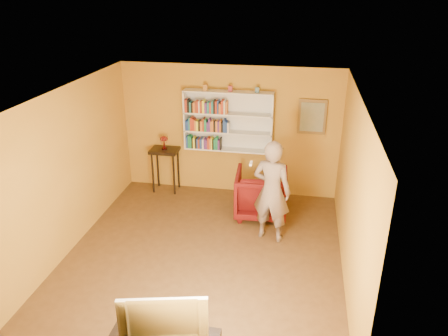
{
  "coord_description": "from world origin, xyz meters",
  "views": [
    {
      "loc": [
        1.43,
        -5.95,
        4.22
      ],
      "look_at": [
        0.21,
        0.75,
        1.27
      ],
      "focal_mm": 35.0,
      "sensor_mm": 36.0,
      "label": 1
    }
  ],
  "objects": [
    {
      "name": "books_row_middle",
      "position": [
        -0.42,
        2.3,
        1.51
      ],
      "size": [
        0.89,
        0.19,
        0.27
      ],
      "color": "#1F3E92",
      "rests_on": "bookshelf"
    },
    {
      "name": "books_row_upper",
      "position": [
        -0.42,
        2.3,
        1.89
      ],
      "size": [
        0.86,
        0.19,
        0.27
      ],
      "color": "#AC311A",
      "rests_on": "bookshelf"
    },
    {
      "name": "game_remote",
      "position": [
        0.7,
        0.48,
        1.51
      ],
      "size": [
        0.04,
        0.15,
        0.04
      ],
      "primitive_type": "cube",
      "color": "white",
      "rests_on": "person"
    },
    {
      "name": "books_row_lower",
      "position": [
        -0.49,
        2.3,
        1.13
      ],
      "size": [
        0.73,
        0.18,
        0.26
      ],
      "color": "#1F3E92",
      "rests_on": "bookshelf"
    },
    {
      "name": "ornament_right",
      "position": [
        0.57,
        2.35,
        2.27
      ],
      "size": [
        0.08,
        0.08,
        0.11
      ],
      "primitive_type": "cube",
      "color": "slate",
      "rests_on": "bookshelf"
    },
    {
      "name": "ruby_lustre",
      "position": [
        -1.34,
        2.25,
        1.15
      ],
      "size": [
        0.18,
        0.17,
        0.28
      ],
      "color": "maroon",
      "rests_on": "console_table"
    },
    {
      "name": "television",
      "position": [
        0.06,
        -2.25,
        0.74
      ],
      "size": [
        1.01,
        0.35,
        0.58
      ],
      "primitive_type": "imported",
      "rotation": [
        0.0,
        0.0,
        0.22
      ],
      "color": "black",
      "rests_on": "tv_cabinet"
    },
    {
      "name": "framed_painting",
      "position": [
        1.65,
        2.46,
        1.75
      ],
      "size": [
        0.55,
        0.05,
        0.7
      ],
      "color": "brown",
      "rests_on": "room_shell"
    },
    {
      "name": "ornament_left",
      "position": [
        -0.45,
        2.35,
        2.27
      ],
      "size": [
        0.08,
        0.08,
        0.11
      ],
      "primitive_type": "cube",
      "color": "#A97430",
      "rests_on": "bookshelf"
    },
    {
      "name": "room_shell",
      "position": [
        0.0,
        0.0,
        1.02
      ],
      "size": [
        5.3,
        5.8,
        2.88
      ],
      "color": "#4A3117",
      "rests_on": "ground"
    },
    {
      "name": "console_table",
      "position": [
        -1.34,
        2.25,
        0.79
      ],
      "size": [
        0.58,
        0.44,
        0.95
      ],
      "color": "black",
      "rests_on": "ground"
    },
    {
      "name": "bookshelf",
      "position": [
        0.0,
        2.41,
        1.59
      ],
      "size": [
        1.8,
        0.29,
        1.23
      ],
      "color": "silver",
      "rests_on": "room_shell"
    },
    {
      "name": "ornament_centre",
      "position": [
        0.04,
        2.35,
        2.27
      ],
      "size": [
        0.08,
        0.08,
        0.11
      ],
      "primitive_type": "cube",
      "color": "#91303D",
      "rests_on": "bookshelf"
    },
    {
      "name": "person",
      "position": [
        1.03,
        0.73,
        0.91
      ],
      "size": [
        0.75,
        0.59,
        1.83
      ],
      "primitive_type": "imported",
      "rotation": [
        0.0,
        0.0,
        2.89
      ],
      "color": "#6F5D52",
      "rests_on": "ground"
    },
    {
      "name": "armchair",
      "position": [
        0.78,
        1.55,
        0.45
      ],
      "size": [
        1.02,
        1.04,
        0.9
      ],
      "primitive_type": "imported",
      "rotation": [
        0.0,
        0.0,
        3.2
      ],
      "color": "#430408",
      "rests_on": "ground"
    }
  ]
}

